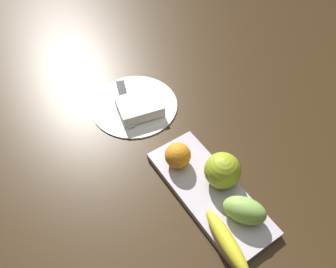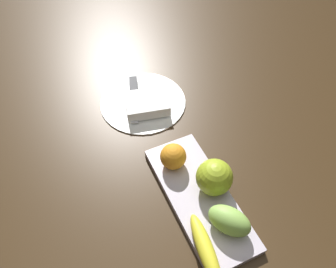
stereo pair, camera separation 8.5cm
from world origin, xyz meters
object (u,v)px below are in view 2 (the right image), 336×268
at_px(banana, 206,250).
at_px(apple, 214,177).
at_px(orange_near_apple, 173,156).
at_px(grape_bunch, 229,221).
at_px(dinner_plate, 143,101).
at_px(folded_napkin, 147,104).
at_px(knife, 134,92).
at_px(fruit_tray, 199,197).

bearing_deg(banana, apple, 152.80).
relative_size(orange_near_apple, grape_bunch, 0.67).
bearing_deg(grape_bunch, orange_near_apple, -169.13).
bearing_deg(apple, grape_bunch, -10.65).
height_order(grape_bunch, dinner_plate, grape_bunch).
height_order(apple, folded_napkin, apple).
height_order(orange_near_apple, knife, orange_near_apple).
relative_size(fruit_tray, banana, 2.12).
height_order(fruit_tray, folded_napkin, folded_napkin).
bearing_deg(apple, orange_near_apple, -149.82).
relative_size(grape_bunch, dinner_plate, 0.38).
relative_size(fruit_tray, orange_near_apple, 5.34).
relative_size(orange_near_apple, knife, 0.36).
relative_size(dinner_plate, knife, 1.39).
bearing_deg(orange_near_apple, apple, 30.18).
relative_size(banana, dinner_plate, 0.65).
distance_m(banana, grape_bunch, 0.08).
relative_size(fruit_tray, knife, 1.91).
bearing_deg(knife, folded_napkin, 30.21).
bearing_deg(knife, orange_near_apple, 18.67).
height_order(banana, knife, banana).
distance_m(banana, folded_napkin, 0.44).
distance_m(apple, knife, 0.38).
distance_m(dinner_plate, folded_napkin, 0.04).
xyz_separation_m(fruit_tray, orange_near_apple, (-0.10, -0.02, 0.04)).
height_order(folded_napkin, knife, folded_napkin).
bearing_deg(apple, banana, -35.11).
bearing_deg(orange_near_apple, fruit_tray, 9.76).
distance_m(apple, grape_bunch, 0.10).
relative_size(grape_bunch, knife, 0.53).
bearing_deg(knife, fruit_tray, 21.60).
xyz_separation_m(fruit_tray, knife, (-0.39, -0.01, 0.00)).
bearing_deg(dinner_plate, knife, -161.68).
bearing_deg(fruit_tray, dinner_plate, 180.00).
xyz_separation_m(apple, orange_near_apple, (-0.10, -0.06, -0.01)).
bearing_deg(grape_bunch, apple, 169.35).
distance_m(apple, orange_near_apple, 0.11).
height_order(banana, grape_bunch, grape_bunch).
height_order(apple, knife, apple).
bearing_deg(folded_napkin, orange_near_apple, -4.87).
xyz_separation_m(dinner_plate, folded_napkin, (0.03, 0.00, 0.02)).
height_order(apple, grape_bunch, apple).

